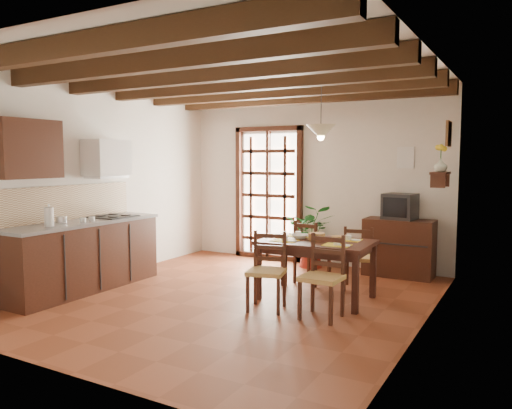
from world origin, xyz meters
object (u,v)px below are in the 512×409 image
Objects in this scene: chair_near_right at (322,292)px; potted_plant at (311,232)px; chair_far_right at (359,269)px; dining_table at (316,248)px; kitchen_counter at (83,255)px; crt_tv at (400,206)px; pendant_lamp at (321,131)px; chair_far_left at (311,264)px; chair_near_left at (267,285)px; sideboard at (399,248)px.

potted_plant reaches higher than chair_near_right.
chair_far_right is at bearing -40.99° from potted_plant.
dining_table is at bearing 52.75° from chair_far_right.
kitchen_counter is at bearing 17.79° from chair_far_right.
chair_near_right reaches higher than chair_far_right.
chair_far_right is at bearing -97.91° from crt_tv.
dining_table is 1.61× the size of pendant_lamp.
chair_far_left is at bearing -11.02° from chair_far_right.
crt_tv reaches higher than chair_far_left.
chair_near_left is 0.98× the size of chair_near_right.
chair_far_right is (-0.02, 1.37, -0.02)m from chair_near_right.
chair_near_left is 0.68m from chair_near_right.
sideboard is (0.26, 2.38, 0.14)m from chair_near_right.
pendant_lamp reaches higher than dining_table.
chair_near_right is 2.40m from sideboard.
chair_near_right reaches higher than dining_table.
chair_near_left is 1.83× the size of crt_tv.
chair_near_left is at bearing 9.78° from kitchen_counter.
chair_far_left is 1.03× the size of chair_far_right.
chair_near_right is at bearing -65.89° from pendant_lamp.
dining_table is at bearing -64.88° from potted_plant.
dining_table is 0.85m from chair_far_right.
crt_tv is (0.96, 1.01, 0.76)m from chair_far_left.
crt_tv is (0.61, 1.69, 0.40)m from dining_table.
pendant_lamp is (2.84, 1.23, 1.60)m from kitchen_counter.
kitchen_counter reaches higher than chair_far_right.
chair_near_right reaches higher than sideboard.
sideboard is at bearing 85.04° from chair_near_right.
kitchen_counter reaches higher than dining_table.
chair_near_left is 1.01× the size of chair_far_left.
crt_tv is at bearing 39.25° from kitchen_counter.
chair_near_left is 0.41× the size of potted_plant.
chair_far_right is 1.49m from potted_plant.
potted_plant is at bearing 53.29° from kitchen_counter.
chair_near_left is 1.37m from chair_far_left.
crt_tv reaches higher than chair_near_left.
chair_near_right is 0.42× the size of potted_plant.
crt_tv reaches higher than chair_near_right.
crt_tv is (0.26, 2.37, 0.75)m from chair_near_right.
chair_near_left is 1.05× the size of chair_far_right.
chair_near_left is at bearing -116.27° from dining_table.
chair_near_right is 1.06× the size of chair_far_right.
chair_far_left is (2.49, 1.81, -0.20)m from kitchen_counter.
potted_plant reaches higher than chair_far_right.
sideboard is at bearing 98.01° from crt_tv.
pendant_lamp reaches higher than crt_tv.
chair_far_left is (-0.03, 1.37, -0.00)m from chair_near_left.
potted_plant is (-0.45, 2.34, 0.29)m from chair_near_left.
sideboard is 1.39m from potted_plant.
chair_near_left is at bearing -112.36° from pendant_lamp.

